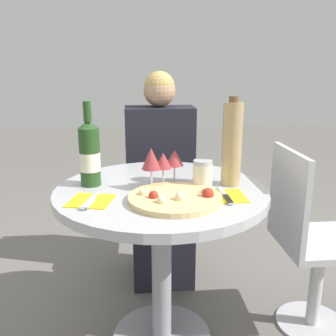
{
  "coord_description": "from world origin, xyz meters",
  "views": [
    {
      "loc": [
        -0.1,
        -1.42,
        1.19
      ],
      "look_at": [
        0.02,
        -0.06,
        0.82
      ],
      "focal_mm": 40.0,
      "sensor_mm": 36.0,
      "label": 1
    }
  ],
  "objects": [
    {
      "name": "sugar_shaker",
      "position": [
        0.17,
        -0.01,
        0.77
      ],
      "size": [
        0.08,
        0.08,
        0.11
      ],
      "color": "silver",
      "rests_on": "dining_table"
    },
    {
      "name": "dining_table",
      "position": [
        0.0,
        0.0,
        0.56
      ],
      "size": [
        0.85,
        0.85,
        0.72
      ],
      "color": "gray",
      "rests_on": "ground_plane"
    },
    {
      "name": "pizza_large",
      "position": [
        0.04,
        -0.15,
        0.73
      ],
      "size": [
        0.34,
        0.34,
        0.05
      ],
      "color": "#E5C17F",
      "rests_on": "dining_table"
    },
    {
      "name": "wine_glass_center",
      "position": [
        0.01,
        0.02,
        0.82
      ],
      "size": [
        0.07,
        0.07,
        0.14
      ],
      "color": "silver",
      "rests_on": "dining_table"
    },
    {
      "name": "tall_carafe",
      "position": [
        0.29,
        0.02,
        0.89
      ],
      "size": [
        0.08,
        0.08,
        0.36
      ],
      "color": "tan",
      "rests_on": "dining_table"
    },
    {
      "name": "chair_behind_diner",
      "position": [
        0.04,
        0.75,
        0.42
      ],
      "size": [
        0.36,
        0.36,
        0.85
      ],
      "rotation": [
        0.0,
        0.0,
        3.14
      ],
      "color": "silver",
      "rests_on": "ground_plane"
    },
    {
      "name": "wine_glass_back_right",
      "position": [
        0.06,
        0.06,
        0.82
      ],
      "size": [
        0.07,
        0.07,
        0.14
      ],
      "color": "silver",
      "rests_on": "dining_table"
    },
    {
      "name": "seated_diner",
      "position": [
        0.04,
        0.61,
        0.51
      ],
      "size": [
        0.39,
        0.45,
        1.16
      ],
      "rotation": [
        0.0,
        0.0,
        3.14
      ],
      "color": "black",
      "rests_on": "ground_plane"
    },
    {
      "name": "wine_bottle",
      "position": [
        -0.28,
        0.07,
        0.85
      ],
      "size": [
        0.08,
        0.08,
        0.34
      ],
      "color": "#23471E",
      "rests_on": "dining_table"
    },
    {
      "name": "wine_glass_front_left",
      "position": [
        -0.04,
        -0.01,
        0.84
      ],
      "size": [
        0.08,
        0.08,
        0.17
      ],
      "color": "silver",
      "rests_on": "dining_table"
    },
    {
      "name": "place_setting_left",
      "position": [
        -0.27,
        -0.13,
        0.72
      ],
      "size": [
        0.18,
        0.19,
        0.01
      ],
      "color": "yellow",
      "rests_on": "dining_table"
    },
    {
      "name": "chair_empty_side",
      "position": [
        0.66,
        0.03,
        0.42
      ],
      "size": [
        0.36,
        0.36,
        0.85
      ],
      "rotation": [
        0.0,
        0.0,
        -1.57
      ],
      "color": "silver",
      "rests_on": "ground_plane"
    },
    {
      "name": "place_setting_right",
      "position": [
        0.23,
        -0.13,
        0.72
      ],
      "size": [
        0.15,
        0.19,
        0.01
      ],
      "color": "yellow",
      "rests_on": "dining_table"
    }
  ]
}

